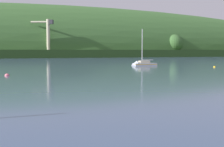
# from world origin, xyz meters

# --- Properties ---
(far_shoreline_hill) EXTENTS (548.67, 79.29, 58.28)m
(far_shoreline_hill) POSITION_xyz_m (12.01, 199.07, 0.14)
(far_shoreline_hill) COLOR #27431B
(far_shoreline_hill) RESTS_ON ground
(dockside_crane) EXTENTS (10.58, 6.03, 18.37)m
(dockside_crane) POSITION_xyz_m (8.89, 170.80, 8.52)
(dockside_crane) COLOR #4C4C51
(dockside_crane) RESTS_ON ground
(sailboat_near_mooring) EXTENTS (6.09, 2.30, 9.35)m
(sailboat_near_mooring) POSITION_xyz_m (16.95, 79.72, 0.22)
(sailboat_near_mooring) COLOR #ADB2BC
(sailboat_near_mooring) RESTS_ON ground
(mooring_buoy_foreground) EXTENTS (0.49, 0.49, 0.57)m
(mooring_buoy_foreground) POSITION_xyz_m (28.71, 68.54, 0.00)
(mooring_buoy_foreground) COLOR yellow
(mooring_buoy_foreground) RESTS_ON ground
(mooring_buoy_midchannel) EXTENTS (0.63, 0.63, 0.71)m
(mooring_buoy_midchannel) POSITION_xyz_m (-13.44, 58.29, 0.00)
(mooring_buoy_midchannel) COLOR #E06675
(mooring_buoy_midchannel) RESTS_ON ground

